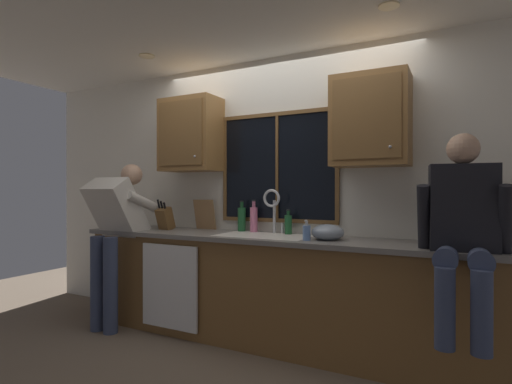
{
  "coord_description": "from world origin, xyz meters",
  "views": [
    {
      "loc": [
        1.5,
        -3.36,
        1.31
      ],
      "look_at": [
        -0.09,
        -0.3,
        1.3
      ],
      "focal_mm": 27.84,
      "sensor_mm": 36.0,
      "label": 1
    }
  ],
  "objects_px": {
    "cutting_board": "(205,215)",
    "bottle_green_glass": "(242,219)",
    "soap_dispenser": "(307,233)",
    "knife_block": "(165,219)",
    "person_standing": "(115,226)",
    "person_sitting_on_counter": "(463,223)",
    "mixing_bowl": "(328,232)",
    "bottle_amber_small": "(288,224)",
    "bottle_tall_clear": "(254,219)"
  },
  "relations": [
    {
      "from": "cutting_board",
      "to": "bottle_green_glass",
      "type": "height_order",
      "value": "cutting_board"
    },
    {
      "from": "mixing_bowl",
      "to": "bottle_green_glass",
      "type": "bearing_deg",
      "value": 165.3
    },
    {
      "from": "mixing_bowl",
      "to": "bottle_amber_small",
      "type": "height_order",
      "value": "bottle_amber_small"
    },
    {
      "from": "soap_dispenser",
      "to": "bottle_tall_clear",
      "type": "height_order",
      "value": "bottle_tall_clear"
    },
    {
      "from": "mixing_bowl",
      "to": "bottle_tall_clear",
      "type": "distance_m",
      "value": 0.83
    },
    {
      "from": "bottle_tall_clear",
      "to": "bottle_amber_small",
      "type": "xyz_separation_m",
      "value": [
        0.36,
        -0.03,
        -0.03
      ]
    },
    {
      "from": "person_standing",
      "to": "person_sitting_on_counter",
      "type": "relative_size",
      "value": 1.25
    },
    {
      "from": "mixing_bowl",
      "to": "bottle_green_glass",
      "type": "distance_m",
      "value": 0.95
    },
    {
      "from": "knife_block",
      "to": "cutting_board",
      "type": "xyz_separation_m",
      "value": [
        0.33,
        0.21,
        0.04
      ]
    },
    {
      "from": "person_standing",
      "to": "bottle_amber_small",
      "type": "xyz_separation_m",
      "value": [
        1.58,
        0.51,
        0.05
      ]
    },
    {
      "from": "knife_block",
      "to": "mixing_bowl",
      "type": "height_order",
      "value": "knife_block"
    },
    {
      "from": "mixing_bowl",
      "to": "bottle_tall_clear",
      "type": "xyz_separation_m",
      "value": [
        -0.79,
        0.24,
        0.07
      ]
    },
    {
      "from": "bottle_tall_clear",
      "to": "bottle_amber_small",
      "type": "bearing_deg",
      "value": -4.58
    },
    {
      "from": "soap_dispenser",
      "to": "bottle_amber_small",
      "type": "bearing_deg",
      "value": 131.5
    },
    {
      "from": "soap_dispenser",
      "to": "bottle_amber_small",
      "type": "height_order",
      "value": "bottle_amber_small"
    },
    {
      "from": "bottle_tall_clear",
      "to": "bottle_green_glass",
      "type": "bearing_deg",
      "value": 179.11
    },
    {
      "from": "mixing_bowl",
      "to": "knife_block",
      "type": "bearing_deg",
      "value": 178.86
    },
    {
      "from": "knife_block",
      "to": "bottle_amber_small",
      "type": "height_order",
      "value": "knife_block"
    },
    {
      "from": "person_sitting_on_counter",
      "to": "bottle_amber_small",
      "type": "xyz_separation_m",
      "value": [
        -1.38,
        0.46,
        -0.09
      ]
    },
    {
      "from": "knife_block",
      "to": "soap_dispenser",
      "type": "distance_m",
      "value": 1.56
    },
    {
      "from": "person_sitting_on_counter",
      "to": "cutting_board",
      "type": "bearing_deg",
      "value": 167.97
    },
    {
      "from": "bottle_green_glass",
      "to": "bottle_amber_small",
      "type": "xyz_separation_m",
      "value": [
        0.49,
        -0.03,
        -0.03
      ]
    },
    {
      "from": "cutting_board",
      "to": "soap_dispenser",
      "type": "distance_m",
      "value": 1.27
    },
    {
      "from": "soap_dispenser",
      "to": "bottle_tall_clear",
      "type": "distance_m",
      "value": 0.75
    },
    {
      "from": "person_standing",
      "to": "cutting_board",
      "type": "bearing_deg",
      "value": 39.41
    },
    {
      "from": "soap_dispenser",
      "to": "cutting_board",
      "type": "bearing_deg",
      "value": 163.31
    },
    {
      "from": "person_sitting_on_counter",
      "to": "knife_block",
      "type": "height_order",
      "value": "person_sitting_on_counter"
    },
    {
      "from": "person_standing",
      "to": "knife_block",
      "type": "distance_m",
      "value": 0.47
    },
    {
      "from": "cutting_board",
      "to": "bottle_tall_clear",
      "type": "xyz_separation_m",
      "value": [
        0.56,
        -0.0,
        -0.02
      ]
    },
    {
      "from": "person_sitting_on_counter",
      "to": "person_standing",
      "type": "bearing_deg",
      "value": -179.0
    },
    {
      "from": "soap_dispenser",
      "to": "bottle_amber_small",
      "type": "relative_size",
      "value": 0.73
    },
    {
      "from": "person_standing",
      "to": "person_sitting_on_counter",
      "type": "bearing_deg",
      "value": 1.0
    },
    {
      "from": "person_sitting_on_counter",
      "to": "soap_dispenser",
      "type": "height_order",
      "value": "person_sitting_on_counter"
    },
    {
      "from": "soap_dispenser",
      "to": "bottle_green_glass",
      "type": "bearing_deg",
      "value": 155.15
    },
    {
      "from": "bottle_tall_clear",
      "to": "person_standing",
      "type": "bearing_deg",
      "value": -156.06
    },
    {
      "from": "person_standing",
      "to": "bottle_amber_small",
      "type": "bearing_deg",
      "value": 17.93
    },
    {
      "from": "person_standing",
      "to": "soap_dispenser",
      "type": "height_order",
      "value": "person_standing"
    },
    {
      "from": "soap_dispenser",
      "to": "person_standing",
      "type": "bearing_deg",
      "value": -174.63
    },
    {
      "from": "bottle_green_glass",
      "to": "cutting_board",
      "type": "bearing_deg",
      "value": -179.86
    },
    {
      "from": "cutting_board",
      "to": "soap_dispenser",
      "type": "bearing_deg",
      "value": -16.69
    },
    {
      "from": "person_sitting_on_counter",
      "to": "mixing_bowl",
      "type": "distance_m",
      "value": 0.99
    },
    {
      "from": "bottle_green_glass",
      "to": "soap_dispenser",
      "type": "bearing_deg",
      "value": -24.85
    },
    {
      "from": "knife_block",
      "to": "bottle_green_glass",
      "type": "relative_size",
      "value": 1.1
    },
    {
      "from": "mixing_bowl",
      "to": "bottle_amber_small",
      "type": "bearing_deg",
      "value": 153.77
    },
    {
      "from": "person_standing",
      "to": "bottle_tall_clear",
      "type": "distance_m",
      "value": 1.33
    },
    {
      "from": "bottle_amber_small",
      "to": "knife_block",
      "type": "bearing_deg",
      "value": -171.95
    },
    {
      "from": "person_sitting_on_counter",
      "to": "mixing_bowl",
      "type": "relative_size",
      "value": 4.89
    },
    {
      "from": "person_sitting_on_counter",
      "to": "soap_dispenser",
      "type": "xyz_separation_m",
      "value": [
        -1.08,
        0.12,
        -0.12
      ]
    },
    {
      "from": "knife_block",
      "to": "bottle_green_glass",
      "type": "bearing_deg",
      "value": 15.35
    },
    {
      "from": "soap_dispenser",
      "to": "bottle_green_glass",
      "type": "height_order",
      "value": "bottle_green_glass"
    }
  ]
}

